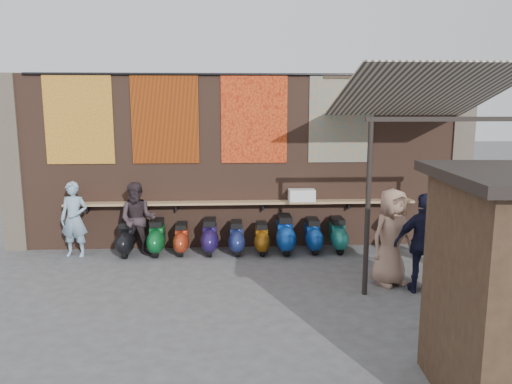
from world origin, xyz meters
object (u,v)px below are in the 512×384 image
scooter_stool_3 (210,237)px  scooter_stool_6 (285,235)px  shelf_box (302,195)px  scooter_stool_8 (338,235)px  scooter_stool_1 (157,237)px  scooter_stool_7 (313,236)px  scooter_stool_2 (182,239)px  scooter_stool_5 (262,238)px  diner_right (138,219)px  shopper_grey (459,231)px  scooter_stool_0 (127,238)px  diner_left (74,219)px  shopper_tan (391,237)px  scooter_stool_4 (237,238)px  shopper_navy (424,243)px

scooter_stool_3 → scooter_stool_6: 1.69m
shelf_box → scooter_stool_8: 1.22m
scooter_stool_1 → scooter_stool_7: bearing=-0.2°
scooter_stool_7 → scooter_stool_2: bearing=179.6°
scooter_stool_5 → scooter_stool_6: bearing=0.8°
diner_right → shopper_grey: bearing=-10.4°
scooter_stool_0 → scooter_stool_6: (3.54, -0.01, 0.04)m
scooter_stool_3 → scooter_stool_1: bearing=179.9°
shelf_box → diner_left: 5.10m
shopper_tan → scooter_stool_0: bearing=134.6°
scooter_stool_6 → shopper_grey: (3.27, -1.57, 0.44)m
shopper_tan → scooter_stool_4: bearing=119.6°
shopper_grey → shelf_box: bearing=-11.3°
scooter_stool_3 → scooter_stool_7: scooter_stool_3 is taller
diner_left → shopper_grey: (7.93, -1.59, 0.03)m
scooter_stool_7 → diner_right: 3.94m
scooter_stool_5 → shopper_tan: (2.27, -2.10, 0.56)m
diner_right → shelf_box: bearing=8.4°
scooter_stool_1 → diner_left: bearing=-179.5°
scooter_stool_6 → scooter_stool_2: bearing=179.0°
shelf_box → shopper_grey: bearing=-33.5°
scooter_stool_0 → shopper_grey: 7.00m
shelf_box → scooter_stool_6: bearing=-142.2°
shopper_tan → shopper_grey: bearing=-4.2°
scooter_stool_1 → scooter_stool_3: bearing=-0.1°
diner_right → diner_left: bearing=179.5°
shopper_navy → shopper_tan: size_ratio=0.99×
scooter_stool_3 → shopper_tan: 4.07m
scooter_stool_2 → scooter_stool_7: size_ratio=0.91×
scooter_stool_6 → shopper_tan: shopper_tan is taller
scooter_stool_2 → shopper_tan: 4.63m
scooter_stool_4 → shopper_grey: size_ratio=0.44×
scooter_stool_7 → shopper_tan: shopper_tan is taller
scooter_stool_0 → scooter_stool_8: (4.76, 0.04, 0.00)m
scooter_stool_2 → scooter_stool_5: scooter_stool_2 is taller
diner_left → diner_right: 1.40m
scooter_stool_3 → shopper_navy: bearing=-33.4°
shelf_box → scooter_stool_0: 4.06m
scooter_stool_5 → shopper_grey: (3.80, -1.56, 0.52)m
scooter_stool_8 → shopper_navy: (0.97, -2.57, 0.52)m
scooter_stool_5 → shopper_tan: 3.14m
scooter_stool_1 → scooter_stool_2: scooter_stool_1 is taller
scooter_stool_5 → diner_right: (-2.74, -0.05, 0.48)m
scooter_stool_3 → scooter_stool_0: bearing=-179.3°
scooter_stool_0 → scooter_stool_4: 2.44m
scooter_stool_2 → shopper_navy: (4.51, -2.57, 0.55)m
shelf_box → scooter_stool_1: bearing=-175.1°
scooter_stool_0 → scooter_stool_2: (1.21, 0.03, -0.04)m
scooter_stool_6 → scooter_stool_8: 1.22m
scooter_stool_5 → diner_left: size_ratio=0.43×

